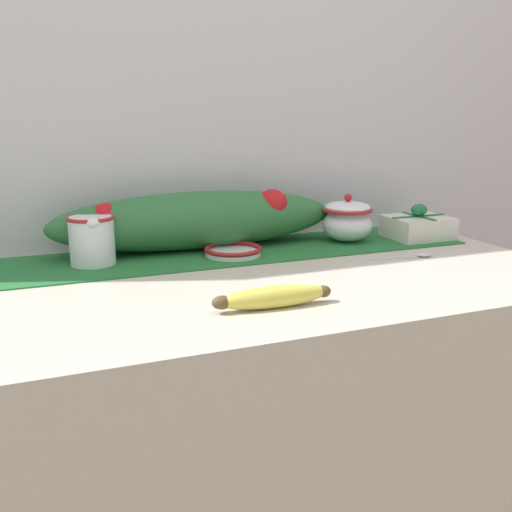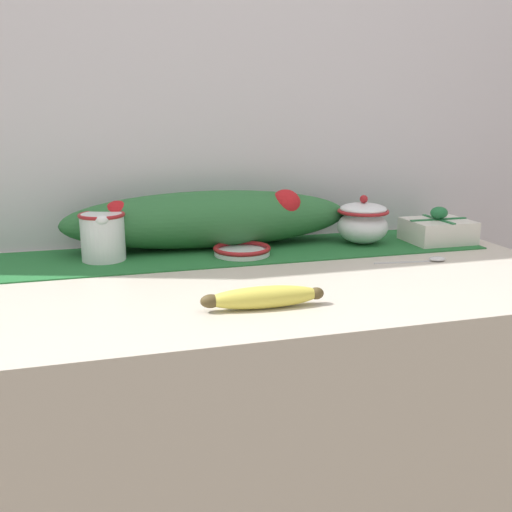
% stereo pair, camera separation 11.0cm
% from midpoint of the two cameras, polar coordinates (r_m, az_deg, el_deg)
% --- Properties ---
extents(countertop, '(1.39, 0.68, 0.91)m').
position_cam_midpoint_polar(countertop, '(1.34, 0.70, -21.18)').
color(countertop, beige).
rests_on(countertop, ground_plane).
extents(back_wall, '(2.19, 0.04, 2.40)m').
position_cam_midpoint_polar(back_wall, '(1.44, -3.33, 12.80)').
color(back_wall, silver).
rests_on(back_wall, ground_plane).
extents(table_runner, '(1.28, 0.26, 0.00)m').
position_cam_midpoint_polar(table_runner, '(1.33, -1.67, 0.26)').
color(table_runner, '#236B33').
rests_on(table_runner, countertop).
extents(cream_pitcher, '(0.10, 0.12, 0.11)m').
position_cam_midpoint_polar(cream_pitcher, '(1.28, -12.73, 2.06)').
color(cream_pitcher, white).
rests_on(cream_pitcher, countertop).
extents(sugar_bowl, '(0.13, 0.13, 0.12)m').
position_cam_midpoint_polar(sugar_bowl, '(1.45, 12.79, 3.33)').
color(sugar_bowl, white).
rests_on(sugar_bowl, countertop).
extents(small_dish, '(0.13, 0.13, 0.02)m').
position_cam_midpoint_polar(small_dish, '(1.30, 1.01, 0.54)').
color(small_dish, white).
rests_on(small_dish, countertop).
extents(banana, '(0.21, 0.05, 0.04)m').
position_cam_midpoint_polar(banana, '(0.96, 4.06, -4.19)').
color(banana, '#DBCC4C').
rests_on(banana, countertop).
extents(spoon, '(0.17, 0.04, 0.01)m').
position_cam_midpoint_polar(spoon, '(1.33, 19.59, -0.38)').
color(spoon, silver).
rests_on(spoon, countertop).
extents(gift_box, '(0.16, 0.13, 0.09)m').
position_cam_midpoint_polar(gift_box, '(1.52, 19.72, 2.46)').
color(gift_box, silver).
rests_on(gift_box, countertop).
extents(poinsettia_garland, '(0.70, 0.15, 0.14)m').
position_cam_midpoint_polar(poinsettia_garland, '(1.37, -2.24, 3.73)').
color(poinsettia_garland, '#2D6B38').
rests_on(poinsettia_garland, countertop).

